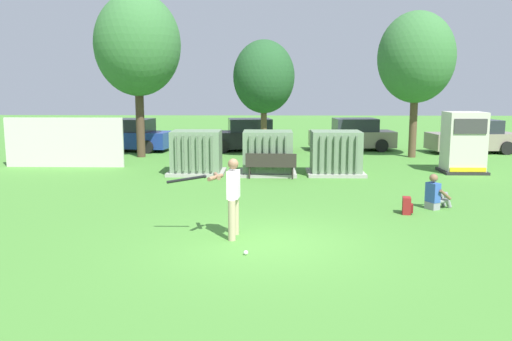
# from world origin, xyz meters

# --- Properties ---
(ground_plane) EXTENTS (96.00, 96.00, 0.00)m
(ground_plane) POSITION_xyz_m (0.00, 0.00, 0.00)
(ground_plane) COLOR #478433
(fence_panel) EXTENTS (4.80, 0.12, 2.00)m
(fence_panel) POSITION_xyz_m (-8.21, 10.50, 1.00)
(fence_panel) COLOR beige
(fence_panel) RESTS_ON ground
(transformer_west) EXTENTS (2.10, 1.70, 1.62)m
(transformer_west) POSITION_xyz_m (-2.63, 8.93, 0.79)
(transformer_west) COLOR #9E9B93
(transformer_west) RESTS_ON ground
(transformer_mid_west) EXTENTS (2.10, 1.70, 1.62)m
(transformer_mid_west) POSITION_xyz_m (0.03, 8.85, 0.79)
(transformer_mid_west) COLOR #9E9B93
(transformer_mid_west) RESTS_ON ground
(transformer_mid_east) EXTENTS (2.10, 1.70, 1.62)m
(transformer_mid_east) POSITION_xyz_m (2.54, 8.91, 0.79)
(transformer_mid_east) COLOR #9E9B93
(transformer_mid_east) RESTS_ON ground
(generator_enclosure) EXTENTS (1.60, 1.40, 2.30)m
(generator_enclosure) POSITION_xyz_m (7.43, 9.49, 1.14)
(generator_enclosure) COLOR #262626
(generator_enclosure) RESTS_ON ground
(park_bench) EXTENTS (1.82, 0.49, 0.92)m
(park_bench) POSITION_xyz_m (0.15, 7.92, 0.54)
(park_bench) COLOR #2D2823
(park_bench) RESTS_ON ground
(batter) EXTENTS (1.61, 0.72, 1.74)m
(batter) POSITION_xyz_m (-0.74, 0.47, 0.98)
(batter) COLOR tan
(batter) RESTS_ON ground
(sports_ball) EXTENTS (0.09, 0.09, 0.09)m
(sports_ball) POSITION_xyz_m (-0.37, -0.76, 0.04)
(sports_ball) COLOR white
(sports_ball) RESTS_ON ground
(seated_spectator) EXTENTS (0.79, 0.67, 0.96)m
(seated_spectator) POSITION_xyz_m (4.56, 3.34, 0.38)
(seated_spectator) COLOR gray
(seated_spectator) RESTS_ON ground
(backpack) EXTENTS (0.30, 0.35, 0.44)m
(backpack) POSITION_xyz_m (3.65, 2.73, 0.21)
(backpack) COLOR maroon
(backpack) RESTS_ON ground
(tree_left) EXTENTS (3.86, 3.86, 7.38)m
(tree_left) POSITION_xyz_m (-5.85, 13.65, 5.06)
(tree_left) COLOR #4C3828
(tree_left) RESTS_ON ground
(tree_center_left) EXTENTS (2.78, 2.78, 5.32)m
(tree_center_left) POSITION_xyz_m (-0.18, 13.79, 3.65)
(tree_center_left) COLOR brown
(tree_center_left) RESTS_ON ground
(tree_center_right) EXTENTS (3.44, 3.44, 6.57)m
(tree_center_right) POSITION_xyz_m (6.66, 13.86, 4.50)
(tree_center_right) COLOR brown
(tree_center_right) RESTS_ON ground
(parked_car_leftmost) EXTENTS (4.39, 2.34, 1.62)m
(parked_car_leftmost) POSITION_xyz_m (-7.00, 15.92, 0.75)
(parked_car_leftmost) COLOR navy
(parked_car_leftmost) RESTS_ON ground
(parked_car_left_of_center) EXTENTS (4.40, 2.38, 1.62)m
(parked_car_left_of_center) POSITION_xyz_m (-1.02, 16.15, 0.75)
(parked_car_left_of_center) COLOR black
(parked_car_left_of_center) RESTS_ON ground
(parked_car_right_of_center) EXTENTS (4.33, 2.19, 1.62)m
(parked_car_right_of_center) POSITION_xyz_m (4.32, 16.50, 0.75)
(parked_car_right_of_center) COLOR gray
(parked_car_right_of_center) RESTS_ON ground
(parked_car_rightmost) EXTENTS (4.38, 2.30, 1.62)m
(parked_car_rightmost) POSITION_xyz_m (10.06, 15.56, 0.75)
(parked_car_rightmost) COLOR gray
(parked_car_rightmost) RESTS_ON ground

